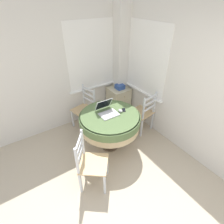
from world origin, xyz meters
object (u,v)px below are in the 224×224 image
laptop (107,111)px  dining_chair_camera_near (91,163)px  dining_chair_near_right_window (143,113)px  computer_mouse (120,111)px  dining_chair_near_back_window (85,109)px  cell_phone (124,110)px  storage_box (120,87)px  corner_cabinet (119,100)px  round_dining_table (110,121)px

laptop → dining_chair_camera_near: laptop is taller
laptop → dining_chair_near_right_window: laptop is taller
dining_chair_near_right_window → computer_mouse: bearing=-174.5°
computer_mouse → dining_chair_near_back_window: dining_chair_near_back_window is taller
cell_phone → dining_chair_camera_near: (-1.00, -0.52, -0.32)m
computer_mouse → storage_box: computer_mouse is taller
storage_box → dining_chair_near_right_window: bearing=-89.6°
dining_chair_near_back_window → storage_box: dining_chair_near_back_window is taller
cell_phone → corner_cabinet: cell_phone is taller
computer_mouse → dining_chair_near_right_window: (0.66, 0.06, -0.34)m
round_dining_table → cell_phone: 0.33m
dining_chair_near_right_window → laptop: bearing=177.5°
round_dining_table → computer_mouse: (0.22, -0.03, 0.16)m
dining_chair_camera_near → computer_mouse: bearing=28.8°
round_dining_table → dining_chair_near_right_window: (0.88, 0.03, -0.17)m
laptop → cell_phone: 0.33m
cell_phone → dining_chair_near_back_window: (-0.40, 0.90, -0.32)m
computer_mouse → dining_chair_near_right_window: bearing=5.5°
dining_chair_camera_near → round_dining_table: bearing=37.4°
dining_chair_near_back_window → storage_box: (0.97, 0.01, 0.28)m
laptop → corner_cabinet: 1.32m
laptop → computer_mouse: 0.25m
cell_phone → storage_box: bearing=57.8°
laptop → cell_phone: (0.31, -0.09, -0.05)m
laptop → dining_chair_near_back_window: size_ratio=0.39×
dining_chair_near_back_window → dining_chair_camera_near: bearing=-113.3°
round_dining_table → dining_chair_camera_near: (-0.70, -0.54, -0.17)m
storage_box → dining_chair_near_back_window: bearing=-179.1°
round_dining_table → computer_mouse: size_ratio=11.58×
corner_cabinet → dining_chair_near_right_window: bearing=-89.4°
dining_chair_near_back_window → corner_cabinet: dining_chair_near_back_window is taller
round_dining_table → cell_phone: bearing=-4.2°
corner_cabinet → storage_box: storage_box is taller
cell_phone → corner_cabinet: 1.19m
dining_chair_near_back_window → dining_chair_near_right_window: 1.29m
dining_chair_near_back_window → computer_mouse: bearing=-70.9°
computer_mouse → cell_phone: bearing=6.5°
computer_mouse → corner_cabinet: computer_mouse is taller
cell_phone → dining_chair_camera_near: 1.17m
corner_cabinet → round_dining_table: bearing=-133.3°
cell_phone → laptop: bearing=163.4°
round_dining_table → computer_mouse: computer_mouse is taller
laptop → cell_phone: size_ratio=2.74×
dining_chair_near_right_window → round_dining_table: bearing=-177.9°
dining_chair_near_right_window → storage_box: size_ratio=5.09×
round_dining_table → dining_chair_near_back_window: (-0.10, 0.87, -0.17)m
corner_cabinet → storage_box: size_ratio=3.66×
storage_box → corner_cabinet: bearing=95.4°
dining_chair_near_back_window → dining_chair_near_right_window: (0.98, -0.84, 0.00)m
dining_chair_camera_near → storage_box: dining_chair_camera_near is taller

